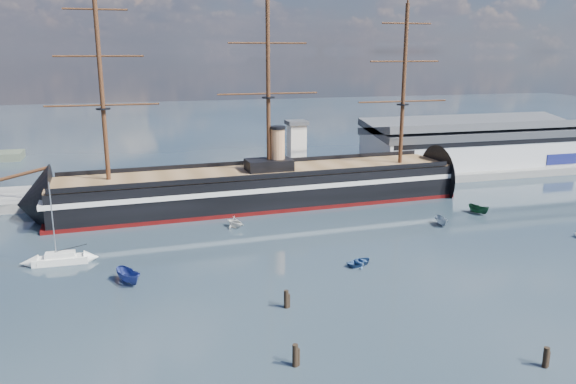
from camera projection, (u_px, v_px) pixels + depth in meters
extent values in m
plane|color=#162632|center=(330.00, 227.00, 109.59)|extent=(600.00, 600.00, 0.00)
cube|color=slate|center=(319.00, 184.00, 145.84)|extent=(180.00, 18.00, 2.00)
cube|color=#B7BABC|center=(473.00, 146.00, 160.52)|extent=(62.00, 20.00, 10.00)
cube|color=#3F4247|center=(475.00, 127.00, 159.16)|extent=(63.00, 21.00, 2.00)
cube|color=silver|center=(297.00, 153.00, 139.00)|extent=(4.00, 4.00, 14.00)
cube|color=#3F4247|center=(297.00, 123.00, 137.18)|extent=(5.00, 5.00, 1.00)
cube|color=black|center=(260.00, 187.00, 124.84)|extent=(88.65, 20.09, 7.00)
cube|color=silver|center=(260.00, 182.00, 124.55)|extent=(90.66, 20.42, 1.00)
cube|color=#470808|center=(261.00, 203.00, 125.73)|extent=(90.66, 20.38, 0.90)
cone|color=black|center=(35.00, 204.00, 112.66)|extent=(14.72, 16.32, 15.68)
cone|color=black|center=(445.00, 176.00, 137.18)|extent=(11.72, 16.18, 15.68)
cube|color=brown|center=(260.00, 172.00, 123.97)|extent=(88.59, 18.81, 0.40)
cube|color=black|center=(269.00, 165.00, 124.16)|extent=(10.27, 6.46, 2.50)
cylinder|color=tan|center=(278.00, 149.00, 123.83)|extent=(3.20, 3.20, 9.00)
cylinder|color=#381E0F|center=(2.00, 179.00, 109.92)|extent=(17.77, 1.53, 4.43)
cylinder|color=#381E0F|center=(101.00, 86.00, 110.87)|extent=(0.90, 0.90, 38.00)
cylinder|color=#381E0F|center=(268.00, 74.00, 119.34)|extent=(0.90, 0.90, 42.00)
cylinder|color=#381E0F|center=(404.00, 86.00, 128.51)|extent=(0.90, 0.90, 36.00)
cube|color=white|center=(61.00, 260.00, 90.72)|extent=(8.55, 2.66, 1.13)
cube|color=white|center=(60.00, 255.00, 90.50)|extent=(4.57, 1.90, 0.91)
cylinder|color=#B2B2B7|center=(53.00, 220.00, 88.92)|extent=(0.18, 0.18, 12.47)
imported|color=navy|center=(129.00, 283.00, 83.04)|extent=(7.19, 5.29, 2.72)
imported|color=#2E5287|center=(360.00, 265.00, 90.37)|extent=(2.39, 3.20, 1.39)
imported|color=gray|center=(441.00, 225.00, 110.87)|extent=(5.54, 2.77, 2.12)
imported|color=silver|center=(235.00, 227.00, 109.61)|extent=(7.35, 6.06, 2.50)
imported|color=#153B25|center=(478.00, 214.00, 118.82)|extent=(6.20, 3.95, 2.33)
cylinder|color=black|center=(295.00, 366.00, 61.18)|extent=(0.64, 0.64, 3.31)
cylinder|color=black|center=(545.00, 367.00, 61.01)|extent=(0.64, 0.64, 3.06)
cylinder|color=black|center=(286.00, 308.00, 75.13)|extent=(0.64, 0.64, 3.21)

